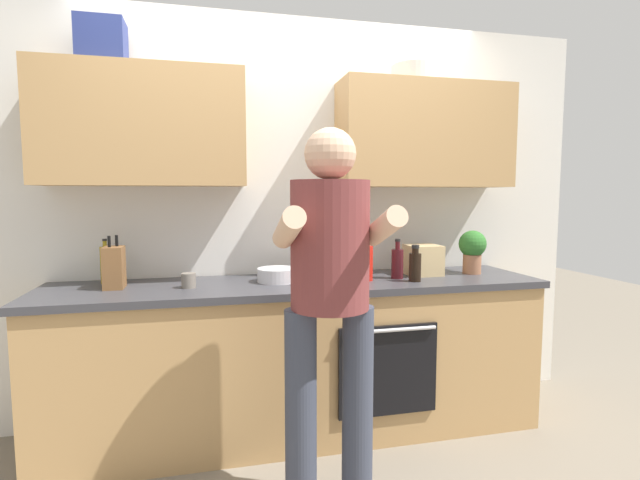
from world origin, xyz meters
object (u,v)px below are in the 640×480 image
(bottle_oil, at_px, (106,264))
(mixing_bowl, at_px, (277,275))
(bottle_juice, at_px, (348,257))
(potted_herb, at_px, (472,249))
(grocery_bag_bread, at_px, (423,260))
(bottle_wine, at_px, (397,263))
(knife_block, at_px, (114,267))
(cup_ceramic, at_px, (310,276))
(bottle_soy, at_px, (415,266))
(cup_stoneware, at_px, (189,281))
(person_standing, at_px, (330,288))
(bottle_hotsauce, at_px, (366,261))

(bottle_oil, bearing_deg, mixing_bowl, -10.48)
(bottle_juice, xyz_separation_m, mixing_bowl, (-0.42, 0.02, -0.10))
(potted_herb, bearing_deg, grocery_bag_bread, 175.23)
(bottle_oil, height_order, bottle_juice, bottle_juice)
(bottle_juice, relative_size, mixing_bowl, 1.33)
(bottle_wine, bearing_deg, bottle_oil, 172.05)
(mixing_bowl, bearing_deg, bottle_juice, -3.15)
(bottle_juice, relative_size, knife_block, 1.07)
(grocery_bag_bread, bearing_deg, cup_ceramic, -166.06)
(bottle_wine, distance_m, bottle_soy, 0.13)
(bottle_wine, xyz_separation_m, cup_ceramic, (-0.56, -0.11, -0.04))
(knife_block, bearing_deg, grocery_bag_bread, 0.50)
(cup_stoneware, bearing_deg, potted_herb, 2.25)
(person_standing, relative_size, knife_block, 5.91)
(bottle_soy, bearing_deg, cup_ceramic, 179.16)
(bottle_oil, distance_m, bottle_hotsauce, 1.49)
(bottle_soy, height_order, cup_ceramic, bottle_soy)
(bottle_oil, relative_size, potted_herb, 0.92)
(mixing_bowl, xyz_separation_m, knife_block, (-0.88, 0.01, 0.07))
(bottle_juice, bearing_deg, person_standing, -112.62)
(person_standing, bearing_deg, bottle_oil, 139.69)
(bottle_oil, height_order, grocery_bag_bread, bottle_oil)
(cup_stoneware, xyz_separation_m, knife_block, (-0.39, 0.08, 0.07))
(bottle_hotsauce, distance_m, potted_herb, 0.74)
(cup_ceramic, relative_size, grocery_bag_bread, 0.53)
(person_standing, height_order, bottle_oil, person_standing)
(bottle_oil, xyz_separation_m, bottle_hotsauce, (1.46, -0.26, 0.01))
(person_standing, relative_size, potted_herb, 6.11)
(bottle_soy, relative_size, grocery_bag_bread, 1.06)
(bottle_hotsauce, relative_size, grocery_bag_bread, 1.36)
(person_standing, relative_size, bottle_oil, 6.65)
(mixing_bowl, bearing_deg, knife_block, 179.47)
(bottle_wine, distance_m, knife_block, 1.60)
(bottle_wine, bearing_deg, knife_block, 177.66)
(bottle_juice, bearing_deg, grocery_bag_bread, 5.38)
(mixing_bowl, height_order, potted_herb, potted_herb)
(bottle_oil, xyz_separation_m, knife_block, (0.07, -0.17, 0.01))
(mixing_bowl, bearing_deg, cup_stoneware, -171.71)
(person_standing, relative_size, bottle_juice, 5.51)
(bottle_soy, bearing_deg, cup_stoneware, 175.35)
(bottle_soy, relative_size, potted_herb, 0.77)
(bottle_wine, relative_size, knife_block, 0.83)
(cup_stoneware, distance_m, grocery_bag_bread, 1.42)
(bottle_soy, xyz_separation_m, knife_block, (-1.66, 0.18, 0.02))
(bottle_hotsauce, bearing_deg, cup_stoneware, 179.51)
(person_standing, xyz_separation_m, mixing_bowl, (-0.12, 0.74, -0.06))
(cup_stoneware, relative_size, grocery_bag_bread, 0.40)
(bottle_wine, distance_m, grocery_bag_bread, 0.22)
(cup_ceramic, bearing_deg, person_standing, -93.42)
(person_standing, height_order, bottle_hotsauce, person_standing)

